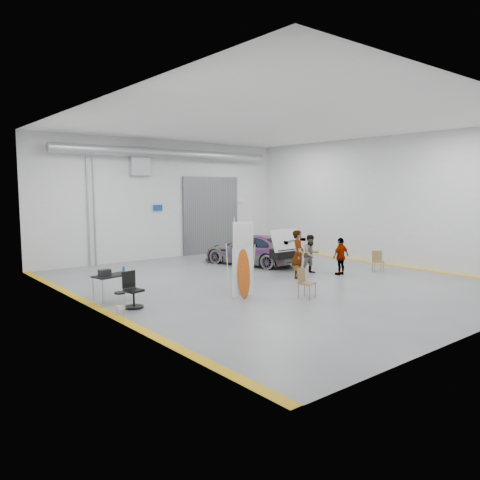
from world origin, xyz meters
TOP-DOWN VIEW (x-y plane):
  - ground at (0.00, 0.00)m, footprint 16.00×16.00m
  - room_shell at (0.24, 2.22)m, footprint 14.02×16.18m
  - sedan_car at (2.04, 3.54)m, footprint 3.21×5.16m
  - person_a at (1.24, -0.22)m, footprint 0.84×0.78m
  - person_b at (2.44, 0.19)m, footprint 0.91×0.77m
  - person_c at (3.14, -0.83)m, footprint 0.91×0.38m
  - surfboard_display at (-2.62, -1.53)m, footprint 0.74×0.31m
  - folding_chair_near at (-1.04, -2.81)m, footprint 0.57×0.59m
  - folding_chair_far at (4.90, -1.41)m, footprint 0.59×0.66m
  - shop_stool at (-6.63, -0.84)m, footprint 0.34×0.34m
  - work_table at (-6.06, 1.06)m, footprint 1.37×0.86m
  - office_chair at (-6.00, -0.34)m, footprint 0.58×0.59m
  - trunk_lid at (2.04, 1.39)m, footprint 1.63×0.99m

SIDE VIEW (x-z plane):
  - ground at x=0.00m, z-range 0.00..0.00m
  - folding_chair_far at x=4.90m, z-range -0.17..0.73m
  - folding_chair_near at x=-1.04m, z-range -0.18..0.80m
  - shop_stool at x=-6.63m, z-range 0.00..0.65m
  - office_chair at x=-6.00m, z-range -0.07..1.02m
  - sedan_car at x=2.04m, z-range 0.00..1.39m
  - person_c at x=3.14m, z-range 0.00..1.56m
  - work_table at x=-6.06m, z-range 0.28..1.32m
  - person_b at x=2.44m, z-range 0.00..1.64m
  - person_a at x=1.24m, z-range 0.00..1.93m
  - surfboard_display at x=-2.62m, z-range -0.25..2.41m
  - trunk_lid at x=2.04m, z-range 1.39..1.43m
  - room_shell at x=0.24m, z-range 1.07..7.08m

